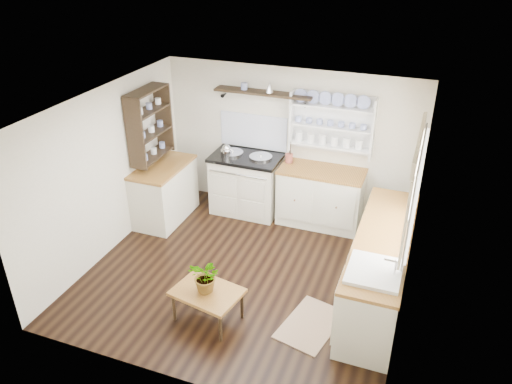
{
  "coord_description": "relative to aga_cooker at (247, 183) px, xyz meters",
  "views": [
    {
      "loc": [
        2.01,
        -5.0,
        4.07
      ],
      "look_at": [
        0.05,
        0.25,
        1.1
      ],
      "focal_mm": 35.0,
      "sensor_mm": 36.0,
      "label": 1
    }
  ],
  "objects": [
    {
      "name": "left_shelving",
      "position": [
        -1.24,
        -0.67,
        1.06
      ],
      "size": [
        0.28,
        0.8,
        1.05
      ],
      "primitive_type": "cube",
      "color": "black",
      "rests_on": "wall_left"
    },
    {
      "name": "right_cabinets",
      "position": [
        2.3,
        -1.47,
        -0.03
      ],
      "size": [
        0.62,
        2.43,
        0.9
      ],
      "color": "beige",
      "rests_on": "floor"
    },
    {
      "name": "window",
      "position": [
        2.55,
        -1.42,
        1.08
      ],
      "size": [
        0.08,
        1.55,
        1.22
      ],
      "color": "white",
      "rests_on": "wall_right"
    },
    {
      "name": "ceiling",
      "position": [
        0.6,
        -1.57,
        1.81
      ],
      "size": [
        4.0,
        3.8,
        0.01
      ],
      "primitive_type": "cube",
      "color": "white",
      "rests_on": "wall_back"
    },
    {
      "name": "wall_right",
      "position": [
        2.6,
        -1.57,
        0.66
      ],
      "size": [
        0.02,
        3.8,
        2.3
      ],
      "primitive_type": "cube",
      "color": "beige",
      "rests_on": "ground"
    },
    {
      "name": "floor",
      "position": [
        0.6,
        -1.57,
        -0.49
      ],
      "size": [
        4.0,
        3.8,
        0.01
      ],
      "primitive_type": "cube",
      "color": "black",
      "rests_on": "ground"
    },
    {
      "name": "utensil_crock",
      "position": [
        0.66,
        0.11,
        0.49
      ],
      "size": [
        0.11,
        0.11,
        0.13
      ],
      "primitive_type": "cylinder",
      "color": "brown",
      "rests_on": "back_cabinets"
    },
    {
      "name": "left_cabinets",
      "position": [
        -1.1,
        -0.67,
        -0.03
      ],
      "size": [
        0.62,
        1.13,
        0.9
      ],
      "color": "beige",
      "rests_on": "floor"
    },
    {
      "name": "back_cabinets",
      "position": [
        1.2,
        0.03,
        -0.03
      ],
      "size": [
        1.27,
        0.63,
        0.9
      ],
      "color": "beige",
      "rests_on": "floor"
    },
    {
      "name": "aga_cooker",
      "position": [
        0.0,
        0.0,
        0.0
      ],
      "size": [
        1.07,
        0.74,
        0.99
      ],
      "color": "silver",
      "rests_on": "floor"
    },
    {
      "name": "high_shelf",
      "position": [
        0.2,
        0.21,
        1.42
      ],
      "size": [
        1.5,
        0.29,
        0.16
      ],
      "color": "black",
      "rests_on": "wall_back"
    },
    {
      "name": "plate_rack",
      "position": [
        1.25,
        0.29,
        1.07
      ],
      "size": [
        1.2,
        0.22,
        0.9
      ],
      "color": "white",
      "rests_on": "wall_back"
    },
    {
      "name": "wall_left",
      "position": [
        -1.4,
        -1.57,
        0.66
      ],
      "size": [
        0.02,
        3.8,
        2.3
      ],
      "primitive_type": "cube",
      "color": "beige",
      "rests_on": "ground"
    },
    {
      "name": "belfast_sink",
      "position": [
        2.3,
        -2.22,
        0.31
      ],
      "size": [
        0.55,
        0.6,
        0.45
      ],
      "color": "white",
      "rests_on": "right_cabinets"
    },
    {
      "name": "floor_rug",
      "position": [
        1.67,
        -2.24,
        -0.48
      ],
      "size": [
        0.73,
        0.95,
        0.02
      ],
      "primitive_type": "cube",
      "rotation": [
        0.0,
        0.0,
        -0.22
      ],
      "color": "#7A6647",
      "rests_on": "floor"
    },
    {
      "name": "center_table",
      "position": [
        0.52,
        -2.55,
        -0.12
      ],
      "size": [
        0.84,
        0.67,
        0.41
      ],
      "rotation": [
        0.0,
        0.0,
        -0.19
      ],
      "color": "brown",
      "rests_on": "floor"
    },
    {
      "name": "potted_plant",
      "position": [
        0.52,
        -2.55,
        0.13
      ],
      "size": [
        0.45,
        0.42,
        0.41
      ],
      "primitive_type": "imported",
      "rotation": [
        0.0,
        0.0,
        -0.32
      ],
      "color": "#3F7233",
      "rests_on": "center_table"
    },
    {
      "name": "wall_back",
      "position": [
        0.6,
        0.33,
        0.66
      ],
      "size": [
        4.0,
        0.02,
        2.3
      ],
      "primitive_type": "cube",
      "color": "beige",
      "rests_on": "ground"
    },
    {
      "name": "kettle",
      "position": [
        -0.28,
        -0.12,
        0.55
      ],
      "size": [
        0.17,
        0.17,
        0.21
      ],
      "primitive_type": null,
      "color": "silver",
      "rests_on": "aga_cooker"
    }
  ]
}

